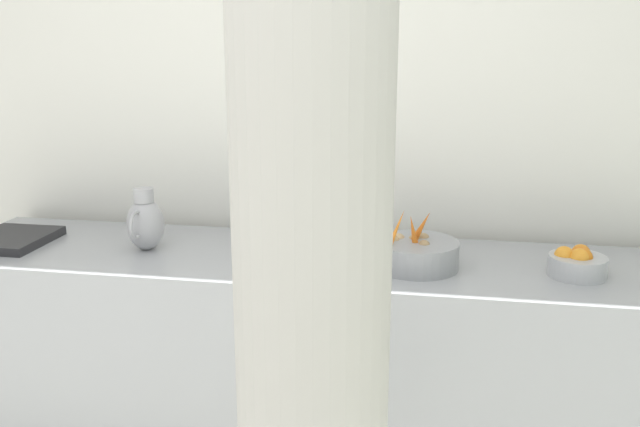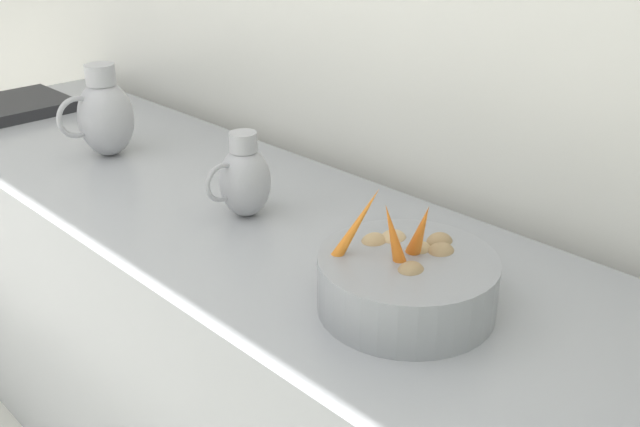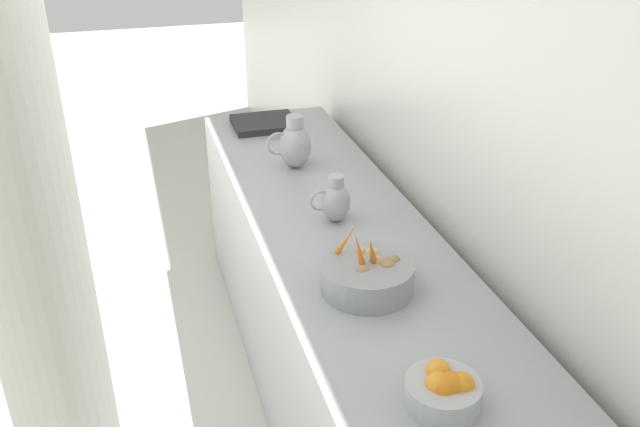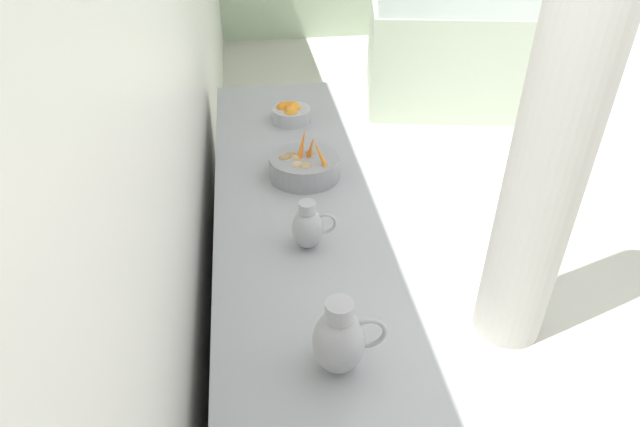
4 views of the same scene
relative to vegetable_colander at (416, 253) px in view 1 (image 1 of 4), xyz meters
The scene contains 8 objects.
tile_wall_left 0.75m from the vegetable_colander, 169.72° to the left, with size 0.10×9.70×3.00m, color white.
prep_counter 0.65m from the vegetable_colander, 97.84° to the right, with size 0.69×3.02×0.91m, color #9EA0A5.
vegetable_colander is the anchor object (origin of this frame).
orange_bowl 0.58m from the vegetable_colander, 90.49° to the left, with size 0.20×0.20×0.11m.
metal_pitcher_tall 1.08m from the vegetable_colander, 91.46° to the right, with size 0.21×0.15×0.25m.
metal_pitcher_short 0.51m from the vegetable_colander, 95.22° to the right, with size 0.17×0.12×0.20m.
counter_sink_basin 1.68m from the vegetable_colander, 90.27° to the right, with size 0.34×0.30×0.04m, color #232326.
support_column 1.19m from the vegetable_colander, 10.55° to the right, with size 0.35×0.35×3.00m, color #B2AFA8.
Camera 1 is at (0.96, 0.57, 1.73)m, focal length 37.52 mm.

